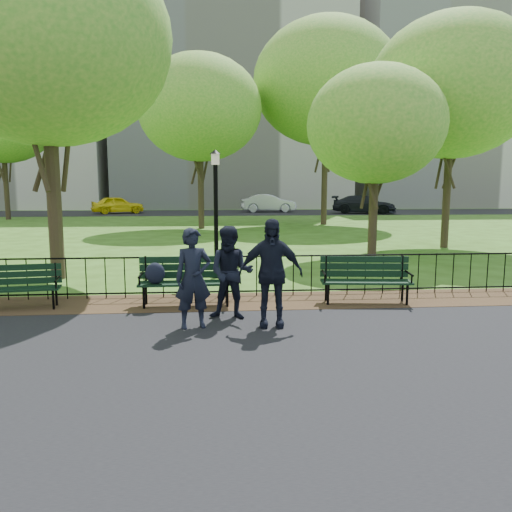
{
  "coord_description": "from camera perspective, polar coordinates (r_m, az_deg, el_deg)",
  "views": [
    {
      "loc": [
        0.13,
        -8.56,
        2.4
      ],
      "look_at": [
        0.95,
        1.5,
        0.96
      ],
      "focal_mm": 35.0,
      "sensor_mm": 36.0,
      "label": 1
    }
  ],
  "objects": [
    {
      "name": "park_bench_left_a",
      "position": [
        10.73,
        -25.77,
        -2.69
      ],
      "size": [
        1.7,
        0.72,
        0.93
      ],
      "rotation": [
        0.0,
        0.0,
        0.13
      ],
      "color": "black",
      "rests_on": "ground"
    },
    {
      "name": "person_mid",
      "position": [
        8.9,
        -2.85,
        -1.93
      ],
      "size": [
        0.88,
        0.58,
        1.67
      ],
      "primitive_type": "imported",
      "rotation": [
        0.0,
        0.0,
        -0.2
      ],
      "color": "black",
      "rests_on": "asphalt_path"
    },
    {
      "name": "person_right",
      "position": [
        8.41,
        1.69,
        -1.93
      ],
      "size": [
        1.11,
        0.52,
        1.84
      ],
      "primitive_type": "imported",
      "rotation": [
        0.0,
        0.0,
        -0.08
      ],
      "color": "black",
      "rests_on": "asphalt_path"
    },
    {
      "name": "taxi",
      "position": [
        43.68,
        -15.52,
        5.66
      ],
      "size": [
        4.62,
        3.09,
        1.46
      ],
      "primitive_type": "imported",
      "rotation": [
        0.0,
        0.0,
        1.92
      ],
      "color": "yellow",
      "rests_on": "far_street"
    },
    {
      "name": "tree_near_w",
      "position": [
        14.11,
        -22.99,
        21.99
      ],
      "size": [
        6.13,
        6.13,
        8.54
      ],
      "color": "#2D2116",
      "rests_on": "ground"
    },
    {
      "name": "far_street",
      "position": [
        43.62,
        -4.84,
        4.95
      ],
      "size": [
        70.0,
        9.0,
        0.01
      ],
      "primitive_type": "cube",
      "color": "black",
      "rests_on": "ground"
    },
    {
      "name": "apartment_mid",
      "position": [
        57.97,
        -2.88,
        20.67
      ],
      "size": [
        24.0,
        15.0,
        30.0
      ],
      "primitive_type": "cube",
      "color": "#B5B2A5",
      "rests_on": "ground"
    },
    {
      "name": "park_bench_right_a",
      "position": [
        10.43,
        12.38,
        -2.06
      ],
      "size": [
        1.86,
        0.75,
        1.03
      ],
      "rotation": [
        0.0,
        0.0,
        -0.11
      ],
      "color": "black",
      "rests_on": "ground"
    },
    {
      "name": "tree_far_w",
      "position": [
        39.22,
        -27.09,
        13.84
      ],
      "size": [
        7.12,
        7.12,
        9.93
      ],
      "color": "#2D2116",
      "rests_on": "ground"
    },
    {
      "name": "lamppost",
      "position": [
        12.9,
        -4.61,
        5.39
      ],
      "size": [
        0.3,
        0.3,
        3.28
      ],
      "color": "black",
      "rests_on": "ground"
    },
    {
      "name": "tree_near_e",
      "position": [
        17.04,
        13.55,
        14.37
      ],
      "size": [
        4.46,
        4.46,
        6.22
      ],
      "color": "#2D2116",
      "rests_on": "ground"
    },
    {
      "name": "iron_fence",
      "position": [
        10.73,
        -5.26,
        -2.1
      ],
      "size": [
        24.06,
        0.06,
        1.0
      ],
      "color": "black",
      "rests_on": "ground"
    },
    {
      "name": "apartment_west",
      "position": [
        61.65,
        -26.9,
        17.18
      ],
      "size": [
        22.0,
        15.0,
        26.0
      ],
      "primitive_type": "cube",
      "color": "beige",
      "rests_on": "ground"
    },
    {
      "name": "tree_far_c",
      "position": [
        28.12,
        -6.46,
        16.45
      ],
      "size": [
        6.71,
        6.71,
        9.35
      ],
      "color": "#2D2116",
      "rests_on": "ground"
    },
    {
      "name": "apartment_east",
      "position": [
        62.93,
        20.55,
        16.4
      ],
      "size": [
        20.0,
        15.0,
        24.0
      ],
      "primitive_type": "cube",
      "color": "beige",
      "rests_on": "ground"
    },
    {
      "name": "dirt_strip",
      "position": [
        10.34,
        -5.25,
        -5.25
      ],
      "size": [
        60.0,
        1.6,
        0.01
      ],
      "primitive_type": "cube",
      "color": "#3E2919",
      "rests_on": "ground"
    },
    {
      "name": "tree_far_e",
      "position": [
        31.38,
        8.04,
        19.03
      ],
      "size": [
        8.65,
        8.65,
        12.06
      ],
      "color": "#2D2116",
      "rests_on": "ground"
    },
    {
      "name": "sedan_silver",
      "position": [
        44.31,
        1.41,
        6.06
      ],
      "size": [
        4.89,
        1.92,
        1.59
      ],
      "primitive_type": "imported",
      "rotation": [
        0.0,
        0.0,
        1.62
      ],
      "color": "#B3B6BC",
      "rests_on": "far_street"
    },
    {
      "name": "tree_mid_e",
      "position": [
        20.84,
        21.54,
        17.52
      ],
      "size": [
        6.2,
        6.2,
        8.64
      ],
      "color": "#2D2116",
      "rests_on": "ground"
    },
    {
      "name": "asphalt_path",
      "position": [
        5.69,
        -5.74,
        -16.8
      ],
      "size": [
        60.0,
        9.2,
        0.01
      ],
      "primitive_type": "cube",
      "color": "black",
      "rests_on": "ground"
    },
    {
      "name": "ground",
      "position": [
        8.89,
        -5.34,
        -7.57
      ],
      "size": [
        120.0,
        120.0,
        0.0
      ],
      "primitive_type": "plane",
      "color": "#355716"
    },
    {
      "name": "park_bench_main",
      "position": [
        10.0,
        -9.21,
        -2.12
      ],
      "size": [
        1.88,
        0.62,
        1.06
      ],
      "rotation": [
        0.0,
        0.0,
        0.02
      ],
      "color": "black",
      "rests_on": "ground"
    },
    {
      "name": "sedan_dark",
      "position": [
        42.95,
        12.26,
        5.77
      ],
      "size": [
        5.67,
        3.94,
        1.52
      ],
      "primitive_type": "imported",
      "rotation": [
        0.0,
        0.0,
        1.19
      ],
      "color": "black",
      "rests_on": "far_street"
    },
    {
      "name": "person_left",
      "position": [
        8.38,
        -7.18,
        -2.55
      ],
      "size": [
        0.69,
        0.53,
        1.69
      ],
      "primitive_type": "imported",
      "rotation": [
        0.0,
        0.0,
        0.22
      ],
      "color": "black",
      "rests_on": "asphalt_path"
    }
  ]
}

